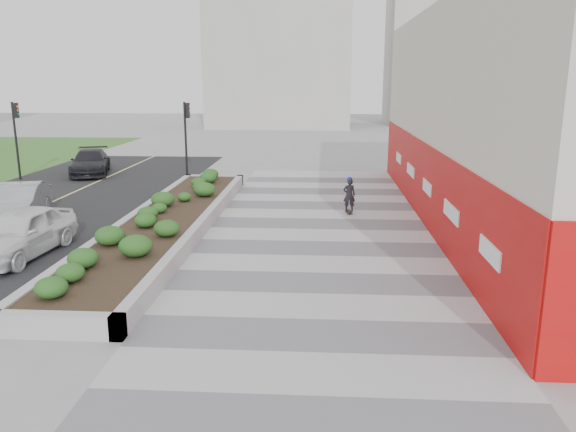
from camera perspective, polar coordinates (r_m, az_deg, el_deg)
name	(u,v)px	position (r m, az deg, el deg)	size (l,w,h in m)	color
ground	(316,309)	(13.58, 2.89, -9.44)	(160.00, 160.00, 0.00)	gray
walkway	(318,268)	(16.38, 3.03, -5.32)	(8.00, 36.00, 0.01)	#A8A8AD
building	(509,118)	(22.59, 21.57, 9.29)	(6.04, 24.08, 8.00)	beige
planter	(168,219)	(20.87, -12.12, -0.26)	(3.00, 18.00, 0.90)	#9E9EA0
traffic_signal_near	(187,129)	(30.99, -10.26, 8.68)	(0.33, 0.28, 4.20)	black
traffic_signal_far	(16,129)	(33.91, -25.90, 7.95)	(0.33, 0.28, 4.20)	black
distant_bldg_north_l	(280,39)	(67.85, -0.81, 17.58)	(16.00, 12.00, 20.00)	#ADAAA3
distant_bldg_north_r	(448,23)	(74.31, 15.93, 18.29)	(14.00, 10.00, 24.00)	#ADAAA3
manhole_cover	(335,269)	(16.39, 4.78, -5.35)	(0.44, 0.44, 0.01)	#595654
skateboarder	(349,195)	(23.03, 6.23, 2.15)	(0.52, 0.74, 1.52)	beige
car_white	(20,233)	(19.16, -25.55, -1.53)	(1.77, 4.41, 1.50)	white
car_silver	(19,203)	(23.84, -25.69, 1.16)	(1.54, 4.42, 1.46)	#9D9FA4
car_dark	(90,162)	(34.52, -19.45, 5.18)	(1.98, 4.87, 1.41)	black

